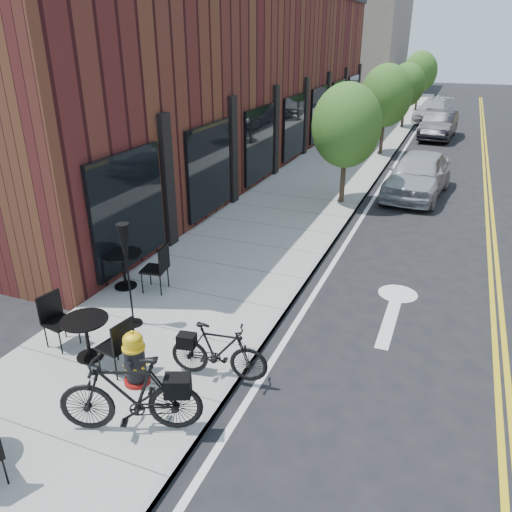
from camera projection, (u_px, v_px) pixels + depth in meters
The scene contains 17 objects.
ground at pixel (258, 355), 8.85m from camera, with size 120.00×120.00×0.00m, color black.
sidewalk_near at pixel (309, 191), 17.99m from camera, with size 4.00×70.00×0.12m, color #9E9B93.
building_near at pixel (239, 78), 21.52m from camera, with size 5.00×28.00×7.00m, color #4C1819.
bg_building_left at pixel (361, 37), 50.25m from camera, with size 8.00×14.00×10.00m, color #726656.
tree_near_a at pixel (347, 126), 15.63m from camera, with size 2.20×2.20×3.81m.
tree_near_b at pixel (386, 96), 22.36m from camera, with size 2.30×2.30×3.98m.
tree_near_c at pixel (406, 85), 29.22m from camera, with size 2.10×2.10×3.67m.
tree_near_d at pixel (420, 72), 35.90m from camera, with size 2.40×2.40×4.11m.
fire_hydrant at pixel (135, 359), 7.79m from camera, with size 0.50×0.50×0.95m.
bicycle_left at pixel (130, 394), 6.79m from camera, with size 0.56×1.98×1.19m, color black.
bicycle_right at pixel (219, 351), 7.92m from camera, with size 0.45×1.61×0.97m, color black.
bistro_set_b at pixel (86, 333), 8.40m from camera, with size 1.86×0.91×0.98m.
bistro_set_c at pixel (123, 265), 10.79m from camera, with size 1.98×0.96×1.05m.
patio_umbrella at pixel (126, 254), 8.99m from camera, with size 0.33×0.33×2.05m.
parked_car_a at pixel (418, 174), 17.38m from camera, with size 1.81×4.51×1.54m, color #A5A7AD.
parked_car_b at pixel (439, 125), 27.16m from camera, with size 1.57×4.51×1.49m, color black.
parked_car_c at pixel (434, 111), 32.49m from camera, with size 1.97×4.84×1.40m, color #A3A2A7.
Camera 1 is at (2.73, -6.85, 5.20)m, focal length 35.00 mm.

